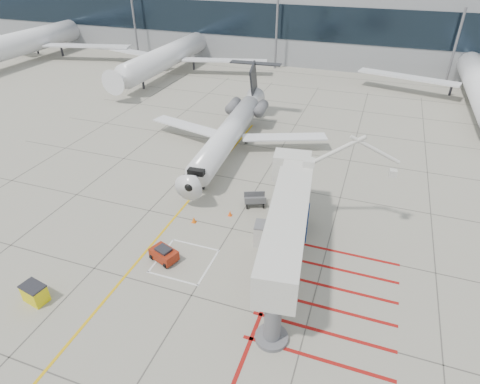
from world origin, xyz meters
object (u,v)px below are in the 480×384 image
(regional_jet, at_px, (223,129))
(pushback_tug, at_px, (164,254))
(jet_bridge, at_px, (286,234))
(spill_bin, at_px, (35,293))

(regional_jet, bearing_deg, pushback_tug, -87.62)
(jet_bridge, relative_size, spill_bin, 11.20)
(pushback_tug, bearing_deg, jet_bridge, 30.72)
(jet_bridge, distance_m, spill_bin, 17.45)
(regional_jet, height_order, jet_bridge, regional_jet)
(regional_jet, xyz_separation_m, jet_bridge, (10.74, -15.16, -0.15))
(pushback_tug, xyz_separation_m, spill_bin, (-6.19, -6.53, 0.08))
(regional_jet, distance_m, jet_bridge, 18.58)
(pushback_tug, distance_m, spill_bin, 8.99)
(jet_bridge, relative_size, pushback_tug, 8.61)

